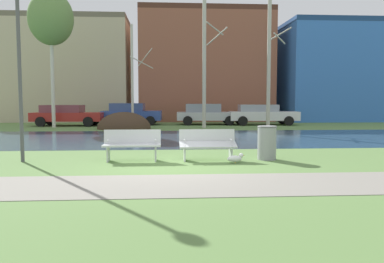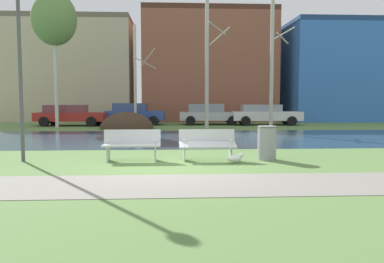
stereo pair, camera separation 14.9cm
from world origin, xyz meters
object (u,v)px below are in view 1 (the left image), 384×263
(bench_left, at_px, (132,144))
(streetlamp, at_px, (18,34))
(parked_sedan_second_blue, at_px, (131,113))
(parked_wagon_fourth_white, at_px, (262,114))
(parked_van_nearest_red, at_px, (67,115))
(parked_hatch_third_silver, at_px, (206,114))
(bench_right, at_px, (208,144))
(seagull, at_px, (235,158))
(trash_bin, at_px, (267,142))

(bench_left, distance_m, streetlamp, 4.26)
(streetlamp, height_order, parked_sedan_second_blue, streetlamp)
(parked_sedan_second_blue, distance_m, parked_wagon_fourth_white, 9.04)
(parked_van_nearest_red, height_order, parked_hatch_third_silver, parked_hatch_third_silver)
(streetlamp, relative_size, parked_sedan_second_blue, 1.26)
(bench_right, bearing_deg, parked_wagon_fourth_white, 70.65)
(bench_left, distance_m, parked_wagon_fourth_white, 17.17)
(parked_van_nearest_red, xyz_separation_m, parked_sedan_second_blue, (4.15, 0.87, 0.05))
(seagull, relative_size, parked_van_nearest_red, 0.10)
(parked_hatch_third_silver, height_order, parked_wagon_fourth_white, parked_hatch_third_silver)
(parked_sedan_second_blue, bearing_deg, bench_left, -84.87)
(bench_left, height_order, parked_wagon_fourth_white, parked_wagon_fourth_white)
(trash_bin, bearing_deg, bench_left, -179.87)
(bench_right, distance_m, trash_bin, 1.71)
(seagull, distance_m, parked_van_nearest_red, 18.05)
(streetlamp, relative_size, parked_hatch_third_silver, 1.19)
(trash_bin, xyz_separation_m, parked_hatch_third_silver, (-0.07, 16.01, 0.26))
(parked_hatch_third_silver, bearing_deg, trash_bin, -89.75)
(parked_hatch_third_silver, bearing_deg, parked_sedan_second_blue, 177.51)
(trash_bin, height_order, parked_sedan_second_blue, parked_sedan_second_blue)
(bench_right, bearing_deg, bench_left, 180.00)
(trash_bin, distance_m, parked_van_nearest_red, 18.04)
(parked_wagon_fourth_white, bearing_deg, parked_sedan_second_blue, 174.74)
(streetlamp, xyz_separation_m, parked_wagon_fourth_white, (10.56, 15.35, -2.73))
(trash_bin, bearing_deg, seagull, -150.30)
(trash_bin, relative_size, streetlamp, 0.19)
(parked_hatch_third_silver, bearing_deg, seagull, -93.25)
(bench_right, bearing_deg, trash_bin, 0.29)
(trash_bin, distance_m, parked_wagon_fourth_white, 15.85)
(parked_van_nearest_red, bearing_deg, trash_bin, -58.43)
(parked_van_nearest_red, distance_m, parked_sedan_second_blue, 4.24)
(parked_hatch_third_silver, bearing_deg, bench_right, -95.84)
(bench_left, bearing_deg, bench_right, 0.00)
(bench_right, bearing_deg, seagull, -39.06)
(seagull, height_order, parked_sedan_second_blue, parked_sedan_second_blue)
(parked_wagon_fourth_white, bearing_deg, streetlamp, -124.52)
(parked_sedan_second_blue, bearing_deg, parked_wagon_fourth_white, -5.26)
(parked_hatch_third_silver, bearing_deg, parked_wagon_fourth_white, -9.04)
(bench_right, height_order, seagull, bench_right)
(trash_bin, height_order, streetlamp, streetlamp)
(bench_left, height_order, streetlamp, streetlamp)
(bench_right, height_order, trash_bin, trash_bin)
(seagull, relative_size, parked_wagon_fourth_white, 0.10)
(parked_hatch_third_silver, distance_m, parked_wagon_fourth_white, 3.82)
(seagull, xyz_separation_m, parked_sedan_second_blue, (-4.28, 16.82, 0.65))
(bench_left, distance_m, seagull, 2.90)
(trash_bin, xyz_separation_m, streetlamp, (-6.85, 0.06, 2.97))
(trash_bin, bearing_deg, parked_sedan_second_blue, 108.05)
(bench_right, height_order, parked_wagon_fourth_white, parked_wagon_fourth_white)
(parked_sedan_second_blue, relative_size, parked_wagon_fourth_white, 0.87)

